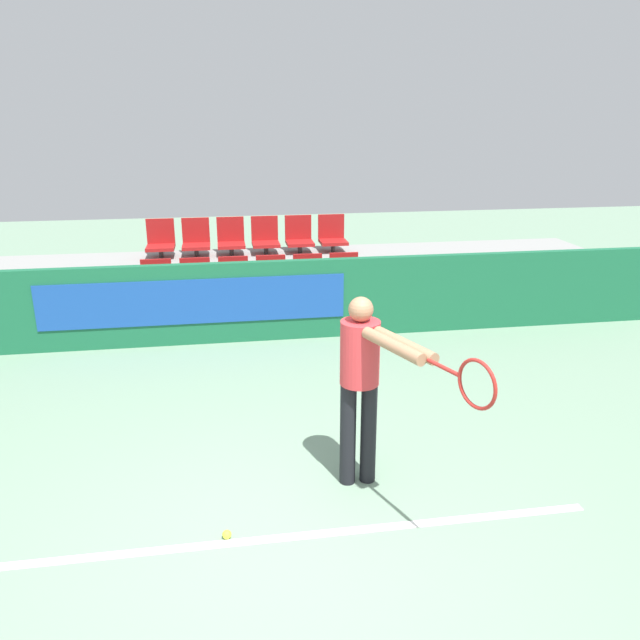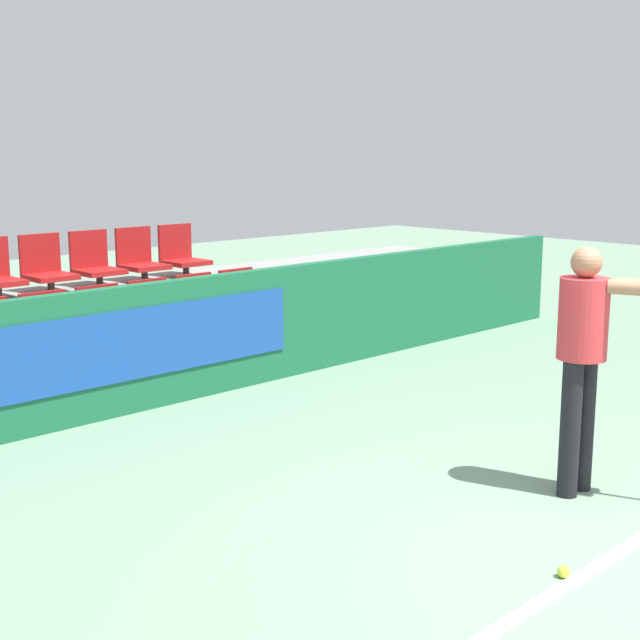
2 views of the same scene
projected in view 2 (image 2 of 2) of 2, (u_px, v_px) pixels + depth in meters
The scene contains 15 objects.
court_baseline at pixel (620, 551), 4.90m from camera, with size 4.48×0.08×0.01m.
barrier_wall at pixel (176, 341), 7.73m from camera, with size 11.33×0.14×1.08m.
bleacher_tier_front at pixel (140, 367), 8.25m from camera, with size 10.93×1.07×0.40m.
bleacher_tier_middle at pixel (81, 329), 8.97m from camera, with size 10.93×1.07×0.79m.
stadium_chair_1 at pixel (50, 330), 7.71m from camera, with size 0.42×0.44×0.57m.
stadium_chair_2 at pixel (105, 322), 8.08m from camera, with size 0.42×0.44×0.57m.
stadium_chair_3 at pixel (155, 315), 8.44m from camera, with size 0.42×0.44×0.57m.
stadium_chair_4 at pixel (201, 308), 8.81m from camera, with size 0.42×0.44×0.57m.
stadium_chair_5 at pixel (243, 301), 9.18m from camera, with size 0.42×0.44×0.57m.
stadium_chair_8 at pixel (46, 268), 8.76m from camera, with size 0.42×0.44×0.57m.
stadium_chair_9 at pixel (95, 263), 9.13m from camera, with size 0.42×0.44×0.57m.
stadium_chair_10 at pixel (140, 258), 9.49m from camera, with size 0.42×0.44×0.57m.
stadium_chair_11 at pixel (181, 254), 9.86m from camera, with size 0.42×0.44×0.57m.
tennis_player at pixel (596, 344), 5.54m from camera, with size 0.68×1.46×1.59m.
tennis_ball at pixel (564, 572), 4.61m from camera, with size 0.07×0.07×0.07m.
Camera 2 is at (-4.36, -1.94, 2.19)m, focal length 50.00 mm.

